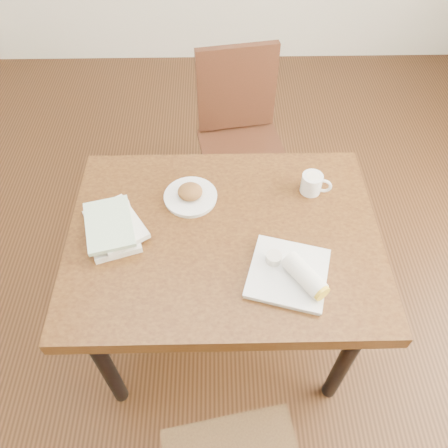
{
  "coord_description": "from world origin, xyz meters",
  "views": [
    {
      "loc": [
        -0.02,
        -0.97,
        1.99
      ],
      "look_at": [
        0.0,
        0.0,
        0.8
      ],
      "focal_mm": 35.0,
      "sensor_mm": 36.0,
      "label": 1
    }
  ],
  "objects_px": {
    "coffee_mug": "(313,183)",
    "plate_burrito": "(293,274)",
    "plate_scone": "(190,195)",
    "book_stack": "(113,227)",
    "table": "(224,247)",
    "chair_far": "(240,131)"
  },
  "relations": [
    {
      "from": "coffee_mug",
      "to": "plate_burrito",
      "type": "bearing_deg",
      "value": -106.81
    },
    {
      "from": "plate_scone",
      "to": "book_stack",
      "type": "height_order",
      "value": "plate_scone"
    },
    {
      "from": "table",
      "to": "chair_far",
      "type": "distance_m",
      "value": 0.84
    },
    {
      "from": "plate_scone",
      "to": "plate_burrito",
      "type": "distance_m",
      "value": 0.5
    },
    {
      "from": "chair_far",
      "to": "plate_scone",
      "type": "bearing_deg",
      "value": -108.93
    },
    {
      "from": "plate_scone",
      "to": "coffee_mug",
      "type": "distance_m",
      "value": 0.47
    },
    {
      "from": "plate_scone",
      "to": "plate_burrito",
      "type": "xyz_separation_m",
      "value": [
        0.35,
        -0.36,
        0.01
      ]
    },
    {
      "from": "chair_far",
      "to": "coffee_mug",
      "type": "bearing_deg",
      "value": -68.51
    },
    {
      "from": "table",
      "to": "plate_burrito",
      "type": "bearing_deg",
      "value": -41.13
    },
    {
      "from": "plate_burrito",
      "to": "book_stack",
      "type": "relative_size",
      "value": 1.09
    },
    {
      "from": "plate_burrito",
      "to": "book_stack",
      "type": "bearing_deg",
      "value": 161.69
    },
    {
      "from": "plate_scone",
      "to": "plate_burrito",
      "type": "relative_size",
      "value": 0.65
    },
    {
      "from": "book_stack",
      "to": "plate_burrito",
      "type": "bearing_deg",
      "value": -18.31
    },
    {
      "from": "chair_far",
      "to": "book_stack",
      "type": "xyz_separation_m",
      "value": [
        -0.49,
        -0.81,
        0.23
      ]
    },
    {
      "from": "plate_burrito",
      "to": "plate_scone",
      "type": "bearing_deg",
      "value": 133.68
    },
    {
      "from": "plate_scone",
      "to": "table",
      "type": "bearing_deg",
      "value": -53.65
    },
    {
      "from": "coffee_mug",
      "to": "plate_burrito",
      "type": "height_order",
      "value": "plate_burrito"
    },
    {
      "from": "table",
      "to": "coffee_mug",
      "type": "xyz_separation_m",
      "value": [
        0.34,
        0.2,
        0.13
      ]
    },
    {
      "from": "plate_scone",
      "to": "coffee_mug",
      "type": "height_order",
      "value": "coffee_mug"
    },
    {
      "from": "chair_far",
      "to": "plate_scone",
      "type": "relative_size",
      "value": 4.68
    },
    {
      "from": "chair_far",
      "to": "plate_scone",
      "type": "xyz_separation_m",
      "value": [
        -0.22,
        -0.65,
        0.22
      ]
    },
    {
      "from": "coffee_mug",
      "to": "plate_burrito",
      "type": "distance_m",
      "value": 0.41
    }
  ]
}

